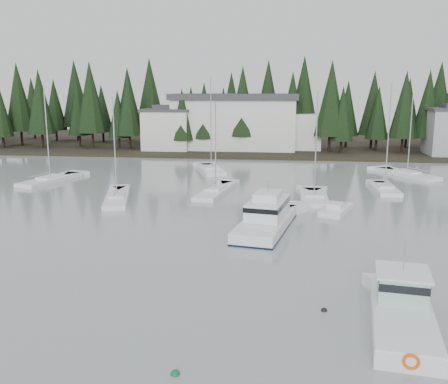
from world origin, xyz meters
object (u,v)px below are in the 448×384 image
Objects in this scene: sailboat_2 at (117,199)px; sailboat_8 at (407,175)px; house_west at (167,129)px; sailboat_7 at (216,192)px; cabin_cruiser_center at (267,220)px; runabout_1 at (335,211)px; lobster_boat_teal at (402,315)px; sailboat_0 at (211,171)px; sailboat_5 at (50,181)px; sailboat_10 at (385,190)px; sailboat_9 at (314,199)px; harbor_inn at (245,122)px.

sailboat_8 is (36.36, 20.73, -0.01)m from sailboat_2.
sailboat_8 reaches higher than house_west.
cabin_cruiser_center is at bearing -147.91° from sailboat_7.
cabin_cruiser_center is 9.48m from runabout_1.
lobster_boat_teal is at bearing -157.26° from runabout_1.
sailboat_0 is 23.32m from sailboat_5.
sailboat_8 is at bearing -51.44° from sailboat_7.
lobster_boat_teal is 24.66m from runabout_1.
sailboat_10 is (31.14, 9.08, 0.03)m from sailboat_2.
sailboat_8 is (49.17, 10.97, -0.01)m from sailboat_5.
sailboat_9 reaches higher than cabin_cruiser_center.
lobster_boat_teal is 53.54m from sailboat_5.
sailboat_0 is at bearing -47.40° from sailboat_5.
sailboat_9 reaches higher than sailboat_2.
cabin_cruiser_center is 23.30m from sailboat_10.
house_west is 0.83× the size of sailboat_7.
harbor_inn is at bearing 19.16° from lobster_boat_teal.
harbor_inn is 5.19× the size of runabout_1.
cabin_cruiser_center is (6.99, -56.36, -5.02)m from harbor_inn.
cabin_cruiser_center is 0.90× the size of sailboat_10.
sailboat_2 is (-25.46, 27.68, -0.53)m from lobster_boat_teal.
sailboat_5 is (-30.24, 19.52, -0.70)m from cabin_cruiser_center.
harbor_inn is at bearing 16.93° from cabin_cruiser_center.
sailboat_9 reaches higher than sailboat_7.
sailboat_8 is at bearing -76.09° from sailboat_2.
sailboat_0 is at bearing -35.51° from sailboat_2.
cabin_cruiser_center is 1.33× the size of lobster_boat_teal.
lobster_boat_teal is at bearing -178.09° from sailboat_0.
lobster_boat_teal is at bearing -120.86° from sailboat_5.
lobster_boat_teal is at bearing 137.44° from sailboat_8.
sailboat_2 is 2.11× the size of runabout_1.
sailboat_7 is at bearing 172.55° from sailboat_0.
sailboat_10 reaches higher than sailboat_8.
harbor_inn is 45.57m from sailboat_9.
sailboat_2 is 0.90× the size of sailboat_5.
harbor_inn is 37.06m from sailboat_8.
sailboat_9 reaches higher than harbor_inn.
harbor_inn is at bearing 12.52° from house_west.
sailboat_10 is (20.55, 3.85, 0.03)m from sailboat_7.
harbor_inn is 2.33× the size of sailboat_9.
sailboat_7 is 0.85× the size of sailboat_10.
harbor_inn is at bearing -24.67° from sailboat_0.
sailboat_8 is 12.77m from sailboat_10.
sailboat_5 reaches higher than cabin_cruiser_center.
sailboat_10 is at bearing -89.53° from sailboat_2.
sailboat_2 reaches higher than runabout_1.
lobster_boat_teal is 0.63× the size of sailboat_0.
runabout_1 is at bearing 148.55° from sailboat_10.
sailboat_5 is at bearing 53.36° from lobster_boat_teal.
sailboat_9 is (-3.22, 30.64, -0.52)m from lobster_boat_teal.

